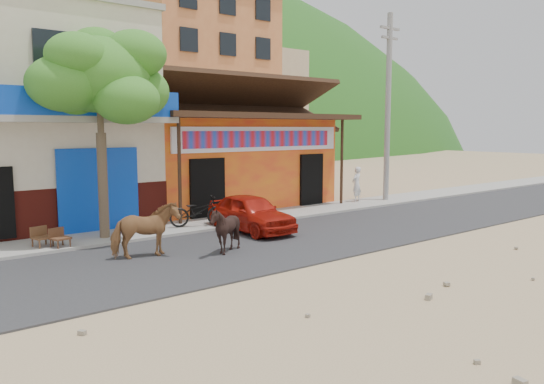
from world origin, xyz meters
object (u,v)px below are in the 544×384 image
at_px(tree, 101,133).
at_px(cafe_chair_right, 60,230).
at_px(pedestrian, 357,184).
at_px(cafe_chair_left, 42,228).
at_px(cow_tan, 145,230).
at_px(scooter, 198,211).
at_px(utility_pole, 388,108).
at_px(cow_dark, 225,230).
at_px(red_car, 251,213).

height_order(tree, cafe_chair_right, tree).
distance_m(pedestrian, cafe_chair_left, 13.10).
relative_size(tree, pedestrian, 4.02).
relative_size(cow_tan, scooter, 0.89).
relative_size(tree, scooter, 3.27).
bearing_deg(utility_pole, cow_tan, -167.24).
distance_m(tree, cafe_chair_right, 2.94).
distance_m(tree, cafe_chair_left, 3.06).
bearing_deg(tree, utility_pole, 0.90).
bearing_deg(cow_tan, cafe_chair_right, 41.02).
bearing_deg(tree, scooter, -3.52).
relative_size(cow_dark, cafe_chair_left, 1.25).
height_order(cow_dark, scooter, cow_dark).
height_order(tree, cow_dark, tree).
distance_m(red_car, pedestrian, 7.58).
xyz_separation_m(pedestrian, cafe_chair_right, (-12.73, -1.09, -0.28)).
bearing_deg(cow_dark, utility_pole, 122.69).
height_order(cow_dark, cafe_chair_left, cow_dark).
height_order(utility_pole, red_car, utility_pole).
xyz_separation_m(cow_tan, cafe_chair_right, (-1.39, 2.20, -0.14)).
relative_size(tree, cow_dark, 4.87).
distance_m(cow_dark, cafe_chair_right, 4.42).
bearing_deg(cafe_chair_left, tree, -7.48).
relative_size(cow_dark, cafe_chair_right, 1.32).
height_order(cow_dark, pedestrian, pedestrian).
distance_m(cow_tan, cafe_chair_left, 3.08).
bearing_deg(utility_pole, scooter, -177.75).
height_order(pedestrian, cafe_chair_right, pedestrian).
bearing_deg(utility_pole, red_car, -168.44).
xyz_separation_m(red_car, cafe_chair_right, (-5.47, 1.09, -0.04)).
distance_m(red_car, cafe_chair_right, 5.58).
relative_size(cow_tan, cow_dark, 1.32).
bearing_deg(cow_dark, pedestrian, 127.37).
bearing_deg(cow_dark, scooter, 174.18).
relative_size(tree, cow_tan, 3.68).
relative_size(red_car, pedestrian, 2.29).
bearing_deg(cafe_chair_left, utility_pole, -11.34).
height_order(tree, red_car, tree).
bearing_deg(scooter, cafe_chair_right, 113.62).
relative_size(cow_tan, pedestrian, 1.09).
bearing_deg(red_car, cow_tan, -163.63).
xyz_separation_m(tree, cow_tan, (-0.01, -2.70, -2.39)).
bearing_deg(pedestrian, red_car, 1.86).
bearing_deg(utility_pole, cafe_chair_left, -178.57).
bearing_deg(cow_tan, scooter, -41.33).
xyz_separation_m(utility_pole, cow_dark, (-11.00, -3.75, -3.46)).
relative_size(tree, cafe_chair_left, 6.07).
distance_m(tree, scooter, 3.92).
bearing_deg(cafe_chair_right, utility_pole, -11.69).
distance_m(scooter, pedestrian, 8.37).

